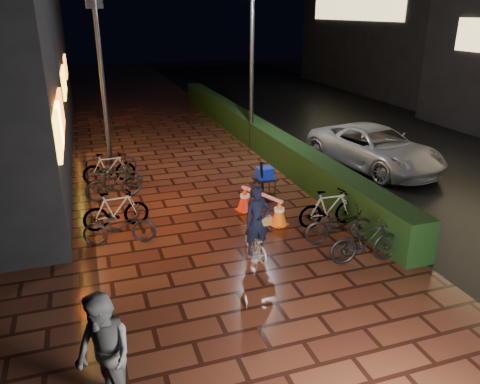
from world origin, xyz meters
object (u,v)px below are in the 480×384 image
object	(u,v)px
van	(375,148)
cyclist	(256,231)
bystander_person	(104,355)
traffic_barrier	(261,205)
cart_assembly	(265,175)

from	to	relation	value
van	cyclist	xyz separation A→B (m)	(-5.86, -4.47, -0.08)
bystander_person	traffic_barrier	distance (m)	6.58
van	cart_assembly	xyz separation A→B (m)	(-4.35, -1.10, -0.11)
bystander_person	cyclist	xyz separation A→B (m)	(3.27, 3.21, -0.26)
bystander_person	cart_assembly	size ratio (longest dim) A/B	1.53
cyclist	traffic_barrier	size ratio (longest dim) A/B	1.02
bystander_person	traffic_barrier	size ratio (longest dim) A/B	1.08
van	cart_assembly	bearing A→B (deg)	-176.43
van	cart_assembly	distance (m)	4.49
cyclist	traffic_barrier	bearing A→B (deg)	65.93
bystander_person	traffic_barrier	xyz separation A→B (m)	(4.12, 5.11, -0.54)
traffic_barrier	cart_assembly	xyz separation A→B (m)	(0.66, 1.48, 0.25)
cyclist	cart_assembly	bearing A→B (deg)	65.94
van	cart_assembly	size ratio (longest dim) A/B	4.33
cyclist	traffic_barrier	world-z (taller)	cyclist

